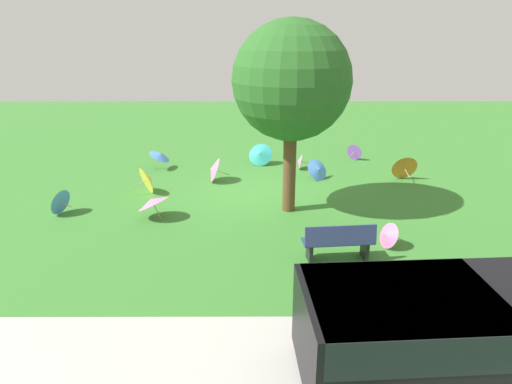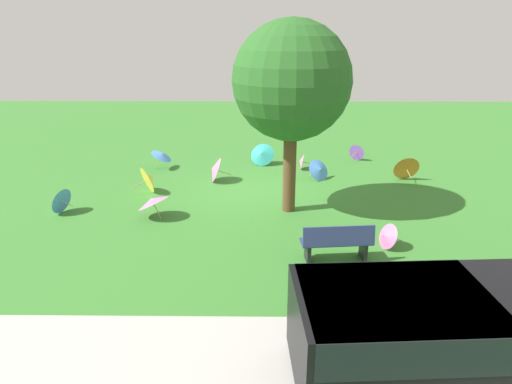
{
  "view_description": "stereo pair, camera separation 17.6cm",
  "coord_description": "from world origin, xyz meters",
  "px_view_note": "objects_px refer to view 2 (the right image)",
  "views": [
    {
      "loc": [
        0.1,
        13.44,
        4.93
      ],
      "look_at": [
        0.05,
        1.36,
        0.6
      ],
      "focal_mm": 31.82,
      "sensor_mm": 36.0,
      "label": 1
    },
    {
      "loc": [
        -0.08,
        13.44,
        4.93
      ],
      "look_at": [
        0.05,
        1.36,
        0.6
      ],
      "focal_mm": 31.82,
      "sensor_mm": 36.0,
      "label": 2
    }
  ],
  "objects_px": {
    "parasol_orange_0": "(406,167)",
    "parasol_purple_1": "(357,152)",
    "parasol_blue_0": "(60,200)",
    "van_dark": "(446,332)",
    "parasol_pink_6": "(152,201)",
    "parasol_pink_3": "(301,161)",
    "park_bench": "(337,242)",
    "parasol_blue_1": "(162,155)",
    "parasol_blue_2": "(319,170)",
    "parasol_pink_1": "(214,169)",
    "parasol_pink_4": "(386,236)",
    "parasol_teal_0": "(262,154)",
    "shade_tree": "(292,82)",
    "parasol_yellow_0": "(150,179)"
  },
  "relations": [
    {
      "from": "parasol_blue_1",
      "to": "parasol_orange_0",
      "type": "xyz_separation_m",
      "value": [
        -8.7,
        1.19,
        -0.1
      ]
    },
    {
      "from": "parasol_pink_3",
      "to": "parasol_pink_6",
      "type": "relative_size",
      "value": 0.53
    },
    {
      "from": "parasol_blue_1",
      "to": "parasol_yellow_0",
      "type": "xyz_separation_m",
      "value": [
        -0.14,
        2.59,
        -0.1
      ]
    },
    {
      "from": "parasol_pink_3",
      "to": "park_bench",
      "type": "bearing_deg",
      "value": 91.6
    },
    {
      "from": "parasol_yellow_0",
      "to": "parasol_purple_1",
      "type": "height_order",
      "value": "parasol_yellow_0"
    },
    {
      "from": "parasol_blue_2",
      "to": "parasol_yellow_0",
      "type": "height_order",
      "value": "parasol_yellow_0"
    },
    {
      "from": "shade_tree",
      "to": "parasol_pink_4",
      "type": "relative_size",
      "value": 7.27
    },
    {
      "from": "shade_tree",
      "to": "parasol_teal_0",
      "type": "distance_m",
      "value": 5.7
    },
    {
      "from": "van_dark",
      "to": "parasol_pink_1",
      "type": "bearing_deg",
      "value": -65.97
    },
    {
      "from": "shade_tree",
      "to": "parasol_yellow_0",
      "type": "height_order",
      "value": "shade_tree"
    },
    {
      "from": "parasol_purple_1",
      "to": "parasol_pink_6",
      "type": "relative_size",
      "value": 0.57
    },
    {
      "from": "parasol_blue_0",
      "to": "parasol_pink_6",
      "type": "bearing_deg",
      "value": 172.9
    },
    {
      "from": "parasol_blue_2",
      "to": "parasol_pink_1",
      "type": "bearing_deg",
      "value": 3.58
    },
    {
      "from": "parasol_teal_0",
      "to": "parasol_pink_3",
      "type": "relative_size",
      "value": 1.76
    },
    {
      "from": "parasol_teal_0",
      "to": "parasol_blue_2",
      "type": "distance_m",
      "value": 2.69
    },
    {
      "from": "parasol_purple_1",
      "to": "parasol_blue_0",
      "type": "bearing_deg",
      "value": 30.8
    },
    {
      "from": "parasol_pink_4",
      "to": "parasol_purple_1",
      "type": "bearing_deg",
      "value": -96.43
    },
    {
      "from": "van_dark",
      "to": "parasol_pink_6",
      "type": "xyz_separation_m",
      "value": [
        5.6,
        -6.23,
        -0.41
      ]
    },
    {
      "from": "parasol_blue_1",
      "to": "parasol_pink_4",
      "type": "distance_m",
      "value": 9.3
    },
    {
      "from": "park_bench",
      "to": "parasol_yellow_0",
      "type": "distance_m",
      "value": 6.96
    },
    {
      "from": "parasol_blue_1",
      "to": "parasol_blue_0",
      "type": "bearing_deg",
      "value": 65.23
    },
    {
      "from": "parasol_blue_0",
      "to": "parasol_orange_0",
      "type": "xyz_separation_m",
      "value": [
        -10.72,
        -3.17,
        0.07
      ]
    },
    {
      "from": "parasol_blue_1",
      "to": "parasol_blue_2",
      "type": "bearing_deg",
      "value": 167.75
    },
    {
      "from": "park_bench",
      "to": "parasol_purple_1",
      "type": "relative_size",
      "value": 2.5
    },
    {
      "from": "parasol_orange_0",
      "to": "park_bench",
      "type": "bearing_deg",
      "value": 60.96
    },
    {
      "from": "parasol_teal_0",
      "to": "parasol_pink_3",
      "type": "distance_m",
      "value": 1.57
    },
    {
      "from": "van_dark",
      "to": "parasol_pink_6",
      "type": "relative_size",
      "value": 4.07
    },
    {
      "from": "parasol_pink_4",
      "to": "parasol_yellow_0",
      "type": "bearing_deg",
      "value": -30.85
    },
    {
      "from": "parasol_teal_0",
      "to": "parasol_pink_6",
      "type": "xyz_separation_m",
      "value": [
        3.02,
        5.27,
        0.06
      ]
    },
    {
      "from": "parasol_orange_0",
      "to": "parasol_purple_1",
      "type": "bearing_deg",
      "value": -65.39
    },
    {
      "from": "parasol_orange_0",
      "to": "parasol_purple_1",
      "type": "height_order",
      "value": "parasol_orange_0"
    },
    {
      "from": "parasol_yellow_0",
      "to": "parasol_pink_3",
      "type": "height_order",
      "value": "parasol_yellow_0"
    },
    {
      "from": "parasol_pink_4",
      "to": "parasol_blue_2",
      "type": "bearing_deg",
      "value": -79.81
    },
    {
      "from": "parasol_blue_1",
      "to": "parasol_purple_1",
      "type": "height_order",
      "value": "parasol_blue_1"
    },
    {
      "from": "parasol_teal_0",
      "to": "parasol_purple_1",
      "type": "xyz_separation_m",
      "value": [
        -3.82,
        -0.77,
        -0.11
      ]
    },
    {
      "from": "van_dark",
      "to": "parasol_blue_1",
      "type": "relative_size",
      "value": 5.15
    },
    {
      "from": "parasol_blue_0",
      "to": "parasol_pink_1",
      "type": "distance_m",
      "value": 5.02
    },
    {
      "from": "parasol_pink_3",
      "to": "parasol_pink_4",
      "type": "xyz_separation_m",
      "value": [
        -1.47,
        6.51,
        0.02
      ]
    },
    {
      "from": "park_bench",
      "to": "parasol_blue_0",
      "type": "height_order",
      "value": "park_bench"
    },
    {
      "from": "park_bench",
      "to": "parasol_teal_0",
      "type": "relative_size",
      "value": 1.52
    },
    {
      "from": "parasol_orange_0",
      "to": "parasol_pink_6",
      "type": "height_order",
      "value": "parasol_orange_0"
    },
    {
      "from": "van_dark",
      "to": "parasol_pink_6",
      "type": "height_order",
      "value": "van_dark"
    },
    {
      "from": "parasol_yellow_0",
      "to": "van_dark",
      "type": "bearing_deg",
      "value": 126.51
    },
    {
      "from": "parasol_orange_0",
      "to": "parasol_pink_4",
      "type": "bearing_deg",
      "value": 68.93
    },
    {
      "from": "parasol_blue_0",
      "to": "parasol_blue_1",
      "type": "relative_size",
      "value": 0.89
    },
    {
      "from": "parasol_orange_0",
      "to": "parasol_purple_1",
      "type": "relative_size",
      "value": 1.43
    },
    {
      "from": "parasol_blue_2",
      "to": "parasol_pink_3",
      "type": "relative_size",
      "value": 1.57
    },
    {
      "from": "park_bench",
      "to": "parasol_orange_0",
      "type": "bearing_deg",
      "value": -119.04
    },
    {
      "from": "parasol_yellow_0",
      "to": "parasol_purple_1",
      "type": "xyz_separation_m",
      "value": [
        -7.41,
        -3.93,
        -0.12
      ]
    },
    {
      "from": "parasol_blue_1",
      "to": "parasol_blue_2",
      "type": "xyz_separation_m",
      "value": [
        -5.72,
        1.24,
        -0.18
      ]
    }
  ]
}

